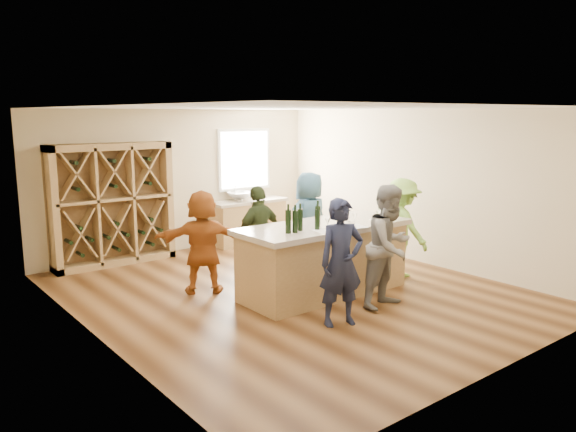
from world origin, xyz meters
TOP-DOWN VIEW (x-y plane):
  - floor at (0.00, 0.00)m, footprint 6.00×7.00m
  - ceiling at (0.00, 0.00)m, footprint 6.00×7.00m
  - wall_back at (0.00, 3.55)m, footprint 6.00×0.10m
  - wall_front at (0.00, -3.55)m, footprint 6.00×0.10m
  - wall_left at (-3.05, 0.00)m, footprint 0.10×7.00m
  - wall_right at (3.05, 0.00)m, footprint 0.10×7.00m
  - window_frame at (1.50, 3.47)m, footprint 1.30×0.06m
  - window_pane at (1.50, 3.44)m, footprint 1.18×0.01m
  - wine_rack at (-1.50, 3.27)m, footprint 2.20×0.45m
  - back_counter_base at (1.40, 3.20)m, footprint 1.60×0.58m
  - back_counter_top at (1.40, 3.20)m, footprint 1.70×0.62m
  - sink at (1.20, 3.20)m, footprint 0.54×0.54m
  - faucet at (1.20, 3.38)m, footprint 0.02×0.02m
  - tasting_counter_base at (0.35, -0.36)m, footprint 2.60×1.00m
  - tasting_counter_top at (0.35, -0.36)m, footprint 2.72×1.12m
  - wine_bottle_a at (-0.48, -0.54)m, footprint 0.09×0.09m
  - wine_bottle_b at (-0.39, -0.57)m, footprint 0.10×0.10m
  - wine_bottle_c at (-0.24, -0.50)m, footprint 0.09×0.09m
  - wine_bottle_d at (-0.01, -0.60)m, footprint 0.09×0.09m
  - wine_bottle_e at (0.10, -0.49)m, footprint 0.08×0.08m
  - wine_glass_a at (-0.01, -0.83)m, footprint 0.10×0.10m
  - wine_glass_b at (0.57, -0.78)m, footprint 0.09×0.09m
  - wine_glass_c at (1.02, -0.83)m, footprint 0.07×0.07m
  - wine_glass_d at (0.76, -0.47)m, footprint 0.07×0.07m
  - wine_glass_e at (1.32, -0.59)m, footprint 0.08×0.08m
  - tasting_menu_a at (-0.02, -0.72)m, footprint 0.25×0.31m
  - tasting_menu_b at (0.60, -0.78)m, footprint 0.31×0.37m
  - tasting_menu_c at (1.19, -0.71)m, footprint 0.29×0.35m
  - person_near_left at (-0.35, -1.46)m, footprint 0.72×0.61m
  - person_near_right at (0.68, -1.38)m, footprint 0.91×0.58m
  - person_server at (2.02, -0.46)m, footprint 0.61×1.12m
  - person_far_mid at (-0.09, 0.71)m, footprint 0.98×0.59m
  - person_far_right at (1.02, 0.76)m, footprint 0.94×0.72m
  - person_far_left at (-1.06, 0.83)m, footprint 1.54×1.22m

SIDE VIEW (x-z plane):
  - floor at x=0.00m, z-range -0.10..0.00m
  - back_counter_base at x=1.40m, z-range 0.00..0.86m
  - tasting_counter_base at x=0.35m, z-range 0.00..1.00m
  - person_far_mid at x=-0.09m, z-range 0.00..1.59m
  - person_far_left at x=-1.06m, z-range 0.00..1.60m
  - person_server at x=2.02m, z-range 0.00..1.66m
  - person_near_left at x=-0.35m, z-range 0.00..1.66m
  - person_far_right at x=1.02m, z-range 0.00..1.73m
  - person_near_right at x=0.68m, z-range 0.00..1.75m
  - back_counter_top at x=1.40m, z-range 0.86..0.92m
  - sink at x=1.20m, z-range 0.92..1.11m
  - tasting_counter_top at x=0.35m, z-range 1.00..1.08m
  - faucet at x=1.20m, z-range 0.92..1.22m
  - tasting_menu_a at x=-0.02m, z-range 1.08..1.08m
  - tasting_menu_b at x=0.60m, z-range 1.08..1.08m
  - tasting_menu_c at x=1.19m, z-range 1.08..1.08m
  - wine_rack at x=-1.50m, z-range 0.00..2.20m
  - wine_glass_d at x=0.76m, z-range 1.08..1.25m
  - wine_glass_c at x=1.02m, z-range 1.08..1.27m
  - wine_glass_b at x=0.57m, z-range 1.08..1.27m
  - wine_glass_a at x=-0.01m, z-range 1.08..1.28m
  - wine_glass_e at x=1.32m, z-range 1.08..1.28m
  - wine_bottle_d at x=-0.01m, z-range 1.08..1.37m
  - wine_bottle_c at x=-0.24m, z-range 1.08..1.39m
  - wine_bottle_b at x=-0.39m, z-range 1.08..1.39m
  - wine_bottle_e at x=0.10m, z-range 1.08..1.40m
  - wine_bottle_a at x=-0.48m, z-range 1.08..1.41m
  - wall_back at x=0.00m, z-range 0.00..2.80m
  - wall_front at x=0.00m, z-range 0.00..2.80m
  - wall_left at x=-3.05m, z-range 0.00..2.80m
  - wall_right at x=3.05m, z-range 0.00..2.80m
  - window_frame at x=1.50m, z-range 1.10..2.40m
  - window_pane at x=1.50m, z-range 1.16..2.34m
  - ceiling at x=0.00m, z-range 2.80..2.90m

